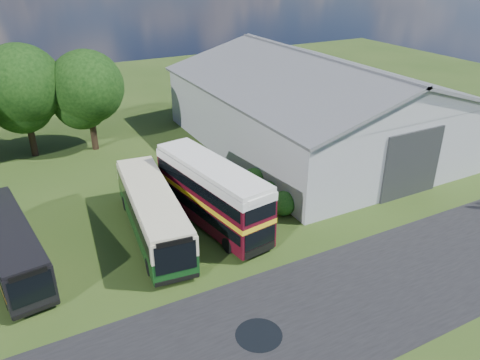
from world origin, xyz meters
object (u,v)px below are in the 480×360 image
bus_maroon_double (212,194)px  bus_dark_single (10,245)px  bus_green_single (153,212)px  storage_shed (313,99)px

bus_maroon_double → bus_dark_single: bus_maroon_double is taller
bus_green_single → bus_dark_single: (-8.02, 0.52, -0.16)m
storage_shed → bus_dark_single: 27.29m
bus_maroon_double → bus_dark_single: (-11.84, 0.93, -0.65)m
storage_shed → bus_green_single: bearing=-154.8°
bus_maroon_double → bus_dark_single: bearing=167.0°
storage_shed → bus_green_single: (-17.95, -8.45, -2.54)m
bus_green_single → bus_dark_single: bus_green_single is taller
storage_shed → bus_maroon_double: size_ratio=2.45×
storage_shed → bus_dark_single: (-25.97, -7.94, -2.70)m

